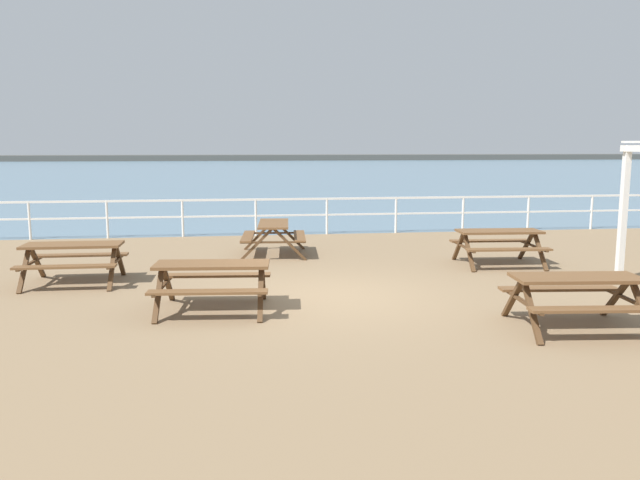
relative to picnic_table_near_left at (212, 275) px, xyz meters
The scene contains 9 objects.
ground_plane 2.25m from the picnic_table_near_left, 19.25° to the left, with size 30.00×24.00×0.20m, color #846B4C.
sea_band 53.50m from the picnic_table_near_left, 87.84° to the left, with size 142.00×90.00×0.01m, color slate.
distant_shoreline 96.48m from the picnic_table_near_left, 88.80° to the left, with size 142.00×6.00×1.80m, color #4C4C47.
seaward_railing 8.69m from the picnic_table_near_left, 76.57° to the left, with size 23.07×0.07×1.08m.
picnic_table_near_left is the anchor object (origin of this frame).
picnic_table_near_right 5.48m from the picnic_table_near_left, 18.34° to the right, with size 1.94×1.69×0.80m.
picnic_table_mid_centre 6.85m from the picnic_table_near_left, 26.95° to the left, with size 1.89×1.64×0.80m.
picnic_table_far_left 5.27m from the picnic_table_near_left, 75.84° to the left, with size 1.67×1.92×0.80m.
picnic_table_far_right 3.57m from the picnic_table_near_left, 138.69° to the left, with size 1.81×1.56×0.80m.
Camera 1 is at (-1.64, -10.78, 2.64)m, focal length 35.83 mm.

